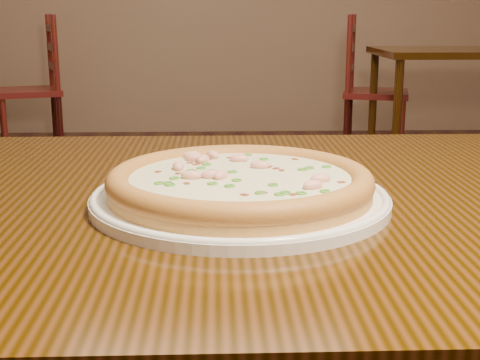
{
  "coord_description": "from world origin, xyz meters",
  "views": [
    {
      "loc": [
        0.06,
        -0.98,
        0.97
      ],
      "look_at": [
        0.09,
        -0.23,
        0.78
      ],
      "focal_mm": 50.0,
      "sensor_mm": 36.0,
      "label": 1
    }
  ],
  "objects_px": {
    "plate": "(240,198)",
    "chair_c": "(368,92)",
    "pizza": "(240,182)",
    "bg_table_right": "(460,65)",
    "chair_b": "(37,90)",
    "hero_table": "(332,267)"
  },
  "relations": [
    {
      "from": "pizza",
      "to": "bg_table_right",
      "type": "relative_size",
      "value": 0.31
    },
    {
      "from": "plate",
      "to": "chair_c",
      "type": "distance_m",
      "value": 3.9
    },
    {
      "from": "hero_table",
      "to": "plate",
      "type": "bearing_deg",
      "value": -157.38
    },
    {
      "from": "plate",
      "to": "chair_c",
      "type": "bearing_deg",
      "value": 75.05
    },
    {
      "from": "chair_c",
      "to": "plate",
      "type": "bearing_deg",
      "value": -104.95
    },
    {
      "from": "hero_table",
      "to": "chair_c",
      "type": "height_order",
      "value": "chair_c"
    },
    {
      "from": "chair_b",
      "to": "bg_table_right",
      "type": "bearing_deg",
      "value": -13.41
    },
    {
      "from": "hero_table",
      "to": "pizza",
      "type": "relative_size",
      "value": 3.87
    },
    {
      "from": "bg_table_right",
      "to": "chair_b",
      "type": "relative_size",
      "value": 1.05
    },
    {
      "from": "plate",
      "to": "pizza",
      "type": "bearing_deg",
      "value": 117.35
    },
    {
      "from": "bg_table_right",
      "to": "pizza",
      "type": "bearing_deg",
      "value": -113.85
    },
    {
      "from": "plate",
      "to": "pizza",
      "type": "xyz_separation_m",
      "value": [
        -0.0,
        0.0,
        0.02
      ]
    },
    {
      "from": "pizza",
      "to": "bg_table_right",
      "type": "height_order",
      "value": "pizza"
    },
    {
      "from": "hero_table",
      "to": "chair_b",
      "type": "distance_m",
      "value": 4.13
    },
    {
      "from": "pizza",
      "to": "chair_b",
      "type": "relative_size",
      "value": 0.33
    },
    {
      "from": "hero_table",
      "to": "bg_table_right",
      "type": "relative_size",
      "value": 1.2
    },
    {
      "from": "hero_table",
      "to": "chair_b",
      "type": "bearing_deg",
      "value": 109.7
    },
    {
      "from": "hero_table",
      "to": "pizza",
      "type": "distance_m",
      "value": 0.18
    },
    {
      "from": "chair_b",
      "to": "plate",
      "type": "bearing_deg",
      "value": -72.1
    },
    {
      "from": "pizza",
      "to": "bg_table_right",
      "type": "xyz_separation_m",
      "value": [
        1.45,
        3.28,
        -0.12
      ]
    },
    {
      "from": "chair_b",
      "to": "chair_c",
      "type": "xyz_separation_m",
      "value": [
        2.27,
        -0.18,
        0.0
      ]
    },
    {
      "from": "plate",
      "to": "pizza",
      "type": "height_order",
      "value": "pizza"
    }
  ]
}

